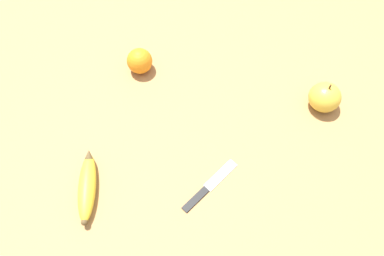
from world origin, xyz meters
name	(u,v)px	position (x,y,z in m)	size (l,w,h in m)	color
ground_plane	(203,143)	(0.00, 0.00, 0.00)	(3.00, 3.00, 0.00)	#A87A47
banana	(87,186)	(0.21, -0.20, 0.02)	(0.17, 0.10, 0.04)	yellow
orange	(140,61)	(-0.16, -0.24, 0.03)	(0.07, 0.07, 0.07)	orange
apple	(325,97)	(-0.22, 0.24, 0.04)	(0.08, 0.08, 0.08)	gold
paring_knife	(208,187)	(0.10, 0.05, 0.00)	(0.16, 0.08, 0.01)	silver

